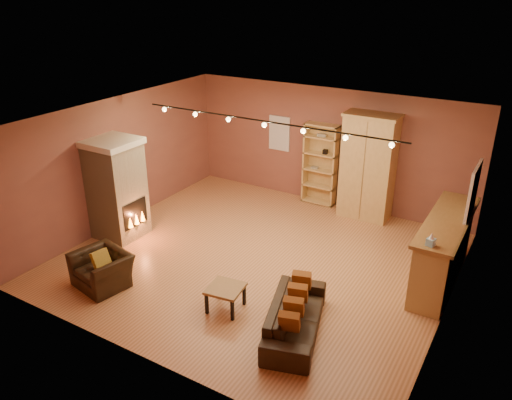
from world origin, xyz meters
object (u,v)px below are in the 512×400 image
Objects in this scene: bar_counter at (443,250)px; loveseat at (295,311)px; coffee_table at (225,290)px; armchair at (102,264)px; bookcase at (321,163)px; armoire at (368,167)px; fireplace at (117,189)px.

bar_counter reaches higher than loveseat.
armchair is at bearing -167.42° from coffee_table.
armoire is at bearing -9.42° from bookcase.
coffee_table is (-2.84, -2.70, -0.26)m from bar_counter.
armoire is 1.24× the size of loveseat.
bar_counter is (3.31, -2.11, -0.38)m from bookcase.
fireplace is 2.03m from armchair.
armoire is 0.94× the size of bar_counter.
bookcase is (2.93, 3.74, -0.05)m from fireplace.
armoire is (1.21, -0.20, 0.20)m from bookcase.
bar_counter is 3.93m from coffee_table.
fireplace is at bearing -128.05° from bookcase.
armchair is (1.11, -1.58, -0.64)m from fireplace.
fireplace is 1.07× the size of bookcase.
fireplace reaches higher than loveseat.
armchair is 1.68× the size of coffee_table.
coffee_table is (-1.25, -0.06, -0.02)m from loveseat.
fireplace is 1.09× the size of loveseat.
armoire is at bearing 70.83° from armchair.
loveseat is (4.65, -1.01, -0.68)m from fireplace.
fireplace is 2.01× the size of armchair.
bar_counter is 2.45× the size of armchair.
armchair is at bearing -120.64° from armoire.
fireplace is at bearing 162.54° from coffee_table.
bookcase is 5.66m from armchair.
loveseat is at bearing 20.67° from armchair.
fireplace reaches higher than coffee_table.
armoire reaches higher than bar_counter.
armoire reaches higher than fireplace.
armchair is (-3.03, -5.12, -0.79)m from armoire.
loveseat is 3.11× the size of coffee_table.
coffee_table is at bearing 24.05° from armchair.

